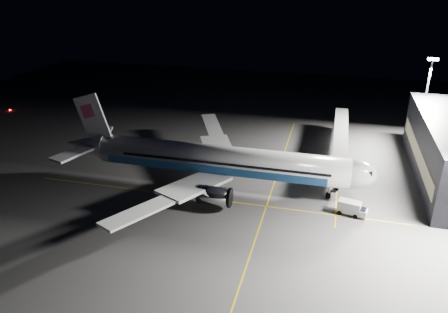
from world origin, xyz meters
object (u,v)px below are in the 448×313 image
service_truck (352,208)px  jet_bridge (340,140)px  airliner (215,160)px  baggage_tug (223,146)px  floodlight_mast_north (426,94)px  safety_cone_b (260,159)px  safety_cone_a (234,162)px  safety_cone_c (213,164)px

service_truck → jet_bridge: bearing=109.1°
airliner → baggage_tug: 18.13m
floodlight_mast_north → baggage_tug: 47.72m
floodlight_mast_north → baggage_tug: bearing=-161.6°
airliner → jet_bridge: bearing=38.0°
safety_cone_b → service_truck: bearing=-44.3°
floodlight_mast_north → service_truck: (-15.46, -37.09, -11.03)m
floodlight_mast_north → safety_cone_b: 41.01m
floodlight_mast_north → safety_cone_a: floodlight_mast_north is taller
baggage_tug → safety_cone_b: size_ratio=4.80×
airliner → safety_cone_c: size_ratio=110.93×
jet_bridge → safety_cone_c: bearing=-159.5°
service_truck → safety_cone_c: service_truck is taller
jet_bridge → floodlight_mast_north: floodlight_mast_north is taller
safety_cone_a → safety_cone_b: 6.11m
airliner → safety_cone_c: (-2.86, 8.37, -4.89)m
safety_cone_b → safety_cone_c: 10.67m
service_truck → safety_cone_a: service_truck is taller
jet_bridge → service_truck: jet_bridge is taller
safety_cone_a → safety_cone_c: size_ratio=1.08×
floodlight_mast_north → service_truck: bearing=-112.6°
airliner → safety_cone_b: airliner is taller
service_truck → floodlight_mast_north: bearing=80.3°
floodlight_mast_north → service_truck: size_ratio=3.98×
airliner → safety_cone_b: size_ratio=91.70×
baggage_tug → safety_cone_a: size_ratio=5.37×
service_truck → baggage_tug: 36.31m
baggage_tug → safety_cone_a: baggage_tug is taller
safety_cone_c → baggage_tug: bearing=90.1°
airliner → jet_bridge: airliner is taller
jet_bridge → safety_cone_c: (-25.94, -9.68, -4.30)m
jet_bridge → safety_cone_b: size_ratio=51.31×
jet_bridge → safety_cone_b: jet_bridge is taller
safety_cone_b → baggage_tug: bearing=157.7°
baggage_tug → jet_bridge: bearing=24.9°
airliner → service_truck: airliner is taller
service_truck → safety_cone_b: (-19.14, 18.66, -1.01)m
service_truck → safety_cone_b: size_ratio=7.76×
baggage_tug → safety_cone_c: size_ratio=5.81×
floodlight_mast_north → service_truck: floodlight_mast_north is taller
jet_bridge → safety_cone_b: bearing=-164.8°
floodlight_mast_north → baggage_tug: size_ratio=6.43×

